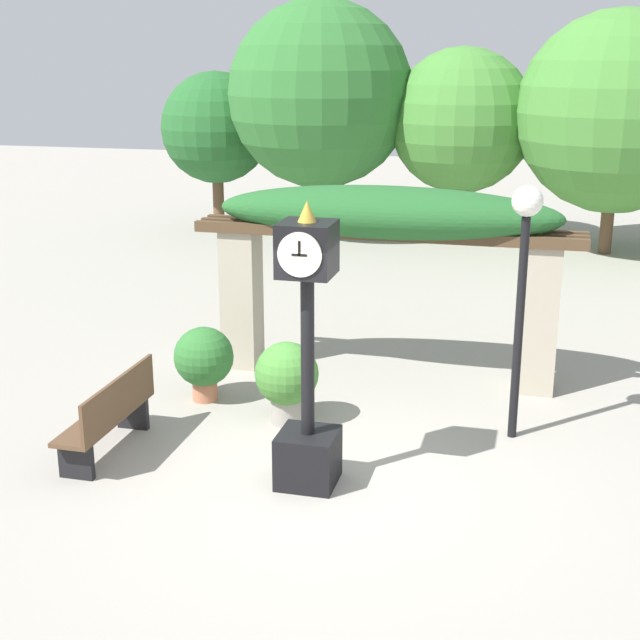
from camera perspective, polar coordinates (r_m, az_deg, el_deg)
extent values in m
plane|color=gray|center=(9.43, 0.52, -10.17)|extent=(60.00, 60.00, 0.00)
cube|color=black|center=(9.25, -0.77, -8.81)|extent=(0.59, 0.59, 0.56)
cylinder|color=black|center=(8.84, -0.80, -2.45)|extent=(0.14, 0.14, 1.61)
cylinder|color=gold|center=(8.60, -0.82, 2.75)|extent=(0.22, 0.22, 0.04)
cube|color=black|center=(8.54, -0.83, 4.58)|extent=(0.52, 0.52, 0.52)
cylinder|color=beige|center=(8.28, -1.32, 4.20)|extent=(0.43, 0.02, 0.43)
cylinder|color=beige|center=(8.79, -0.37, 4.94)|extent=(0.43, 0.02, 0.43)
cube|color=black|center=(8.27, -1.34, 4.18)|extent=(0.15, 0.01, 0.02)
cube|color=black|center=(8.26, -1.35, 4.61)|extent=(0.02, 0.01, 0.14)
cone|color=gold|center=(8.47, -0.84, 6.97)|extent=(0.18, 0.18, 0.20)
cube|color=#A89E89|center=(12.47, -5.03, 1.38)|extent=(0.48, 0.48, 1.95)
cube|color=#A89E89|center=(11.81, 13.83, 0.06)|extent=(0.48, 0.48, 1.95)
cube|color=#4C3823|center=(11.50, 4.03, 5.45)|extent=(5.13, 0.11, 0.14)
cube|color=#4C3823|center=(11.73, 4.25, 5.67)|extent=(5.13, 0.11, 0.14)
cube|color=#4C3823|center=(11.96, 4.45, 5.89)|extent=(5.13, 0.11, 0.14)
ellipsoid|color=#235B28|center=(11.69, 4.27, 6.85)|extent=(4.54, 1.08, 0.70)
cylinder|color=gray|center=(10.74, -2.12, -5.72)|extent=(0.39, 0.39, 0.34)
sphere|color=#427F33|center=(10.57, -2.15, -3.45)|extent=(0.76, 0.76, 0.76)
cylinder|color=#B26B4C|center=(11.50, -7.37, -4.39)|extent=(0.32, 0.32, 0.30)
sphere|color=#2D6B2D|center=(11.35, -7.45, -2.34)|extent=(0.76, 0.76, 0.76)
cube|color=brown|center=(10.16, -13.60, -6.05)|extent=(0.42, 1.67, 0.05)
cube|color=brown|center=(9.98, -12.73, -4.85)|extent=(0.04, 1.67, 0.45)
cube|color=black|center=(10.79, -11.89, -5.82)|extent=(0.38, 0.08, 0.39)
cube|color=black|center=(9.72, -15.33, -8.69)|extent=(0.38, 0.08, 0.39)
cylinder|color=black|center=(10.21, 12.60, -0.66)|extent=(0.10, 0.10, 2.57)
sphere|color=white|center=(9.88, 13.14, 7.42)|extent=(0.34, 0.34, 0.34)
cylinder|color=brown|center=(22.91, -6.52, 7.84)|extent=(0.28, 0.28, 1.53)
sphere|color=#235B28|center=(22.71, -6.67, 12.14)|extent=(2.73, 2.73, 2.73)
cylinder|color=brown|center=(21.48, 0.03, 7.78)|extent=(0.28, 0.28, 1.84)
sphere|color=#2D6B2D|center=(21.24, 0.03, 14.25)|extent=(4.30, 4.30, 4.30)
cylinder|color=brown|center=(21.21, 8.83, 7.19)|extent=(0.28, 0.28, 1.64)
sphere|color=#427F33|center=(20.98, 9.07, 12.49)|extent=(3.27, 3.27, 3.27)
cylinder|color=brown|center=(20.65, 17.91, 6.21)|extent=(0.28, 0.28, 1.56)
sphere|color=#427F33|center=(20.39, 18.49, 12.50)|extent=(4.27, 4.27, 4.27)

